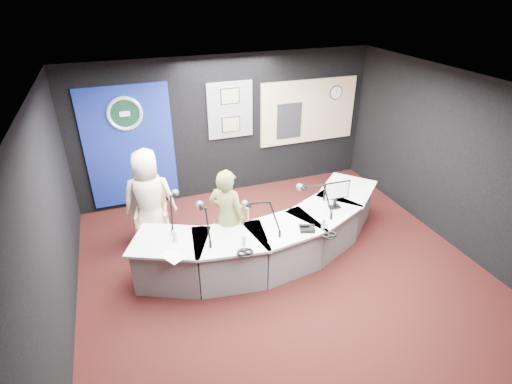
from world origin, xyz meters
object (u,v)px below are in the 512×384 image
object	(u,v)px
armchair_right	(228,237)
person_woman	(227,219)
person_man	(149,199)
armchair_left	(152,219)
broadcast_desk	(270,237)

from	to	relation	value
armchair_right	person_woman	xyz separation A→B (m)	(0.00, 0.00, 0.33)
person_man	person_woman	distance (m)	1.39
armchair_left	person_man	size ratio (longest dim) A/B	0.57
armchair_right	person_man	world-z (taller)	person_man
armchair_left	person_woman	world-z (taller)	person_woman
armchair_right	person_woman	size ratio (longest dim) A/B	0.59
broadcast_desk	person_man	distance (m)	2.05
armchair_left	armchair_right	distance (m)	1.39
person_man	person_woman	world-z (taller)	person_man
person_man	person_woman	bearing A→B (deg)	149.59
broadcast_desk	armchair_right	bearing A→B (deg)	171.28
armchair_left	person_man	xyz separation A→B (m)	(0.00, 0.00, 0.37)
armchair_right	person_man	bearing A→B (deg)	-169.59
broadcast_desk	person_man	bearing A→B (deg)	149.18
armchair_right	broadcast_desk	bearing A→B (deg)	43.04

